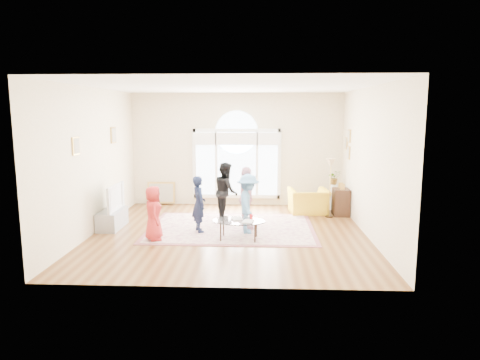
{
  "coord_description": "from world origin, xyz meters",
  "views": [
    {
      "loc": [
        0.66,
        -9.2,
        2.66
      ],
      "look_at": [
        0.22,
        0.3,
        1.15
      ],
      "focal_mm": 32.0,
      "sensor_mm": 36.0,
      "label": 1
    }
  ],
  "objects_px": {
    "tv_console": "(112,219)",
    "coffee_table": "(239,221)",
    "television": "(112,197)",
    "armchair": "(308,201)",
    "area_rug": "(231,228)"
  },
  "relations": [
    {
      "from": "tv_console",
      "to": "coffee_table",
      "type": "height_order",
      "value": "coffee_table"
    },
    {
      "from": "television",
      "to": "coffee_table",
      "type": "distance_m",
      "value": 3.1
    },
    {
      "from": "area_rug",
      "to": "tv_console",
      "type": "relative_size",
      "value": 3.6
    },
    {
      "from": "area_rug",
      "to": "armchair",
      "type": "xyz_separation_m",
      "value": [
        1.95,
        1.55,
        0.31
      ]
    },
    {
      "from": "tv_console",
      "to": "coffee_table",
      "type": "xyz_separation_m",
      "value": [
        2.98,
        -0.8,
        0.19
      ]
    },
    {
      "from": "coffee_table",
      "to": "tv_console",
      "type": "bearing_deg",
      "value": 168.65
    },
    {
      "from": "television",
      "to": "coffee_table",
      "type": "bearing_deg",
      "value": -15.1
    },
    {
      "from": "area_rug",
      "to": "armchair",
      "type": "distance_m",
      "value": 2.51
    },
    {
      "from": "television",
      "to": "armchair",
      "type": "height_order",
      "value": "television"
    },
    {
      "from": "television",
      "to": "armchair",
      "type": "distance_m",
      "value": 5.01
    },
    {
      "from": "area_rug",
      "to": "television",
      "type": "height_order",
      "value": "television"
    },
    {
      "from": "armchair",
      "to": "coffee_table",
      "type": "bearing_deg",
      "value": 48.91
    },
    {
      "from": "area_rug",
      "to": "tv_console",
      "type": "xyz_separation_m",
      "value": [
        -2.76,
        -0.12,
        0.2
      ]
    },
    {
      "from": "tv_console",
      "to": "television",
      "type": "bearing_deg",
      "value": 0.0
    },
    {
      "from": "coffee_table",
      "to": "area_rug",
      "type": "bearing_deg",
      "value": 107.2
    }
  ]
}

